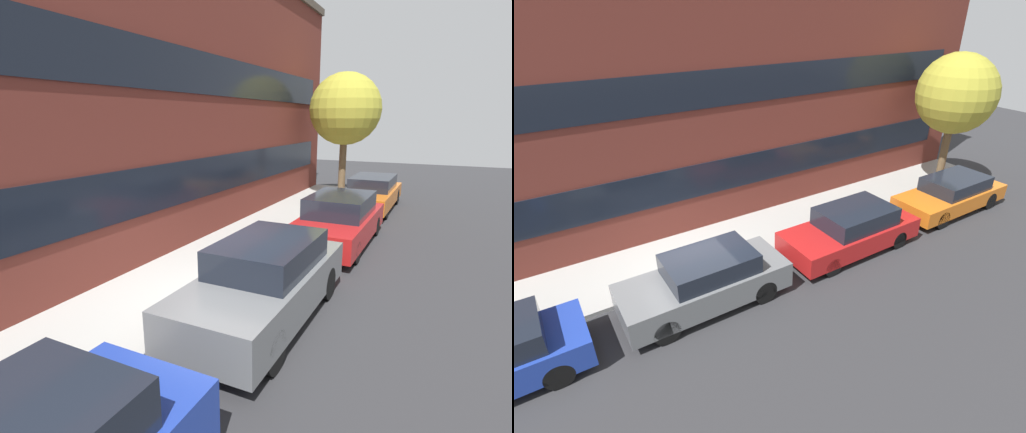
# 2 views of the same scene
# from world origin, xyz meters

# --- Properties ---
(ground_plane) EXTENTS (56.00, 56.00, 0.00)m
(ground_plane) POSITION_xyz_m (0.00, 0.00, 0.00)
(ground_plane) COLOR #2B2B2D
(sidewalk_strip) EXTENTS (28.00, 2.53, 0.13)m
(sidewalk_strip) POSITION_xyz_m (0.00, 1.26, 0.06)
(sidewalk_strip) COLOR #9E9E99
(sidewalk_strip) RESTS_ON ground_plane
(rowhouse_facade) EXTENTS (28.00, 1.02, 8.52)m
(rowhouse_facade) POSITION_xyz_m (0.00, 2.97, 4.27)
(rowhouse_facade) COLOR maroon
(rowhouse_facade) RESTS_ON ground_plane
(parked_car_grey) EXTENTS (4.28, 1.67, 1.45)m
(parked_car_grey) POSITION_xyz_m (-0.05, -1.05, 0.73)
(parked_car_grey) COLOR slate
(parked_car_grey) RESTS_ON ground_plane
(parked_car_red) EXTENTS (4.44, 1.80, 1.40)m
(parked_car_red) POSITION_xyz_m (4.89, -1.05, 0.69)
(parked_car_red) COLOR #AD1919
(parked_car_red) RESTS_ON ground_plane
(parked_car_orange) EXTENTS (4.57, 1.71, 1.29)m
(parked_car_orange) POSITION_xyz_m (9.93, -1.05, 0.66)
(parked_car_orange) COLOR #D16619
(parked_car_orange) RESTS_ON ground_plane
(street_tree) EXTENTS (3.02, 3.02, 5.27)m
(street_tree) POSITION_xyz_m (11.37, 0.53, 3.87)
(street_tree) COLOR brown
(street_tree) RESTS_ON sidewalk_strip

